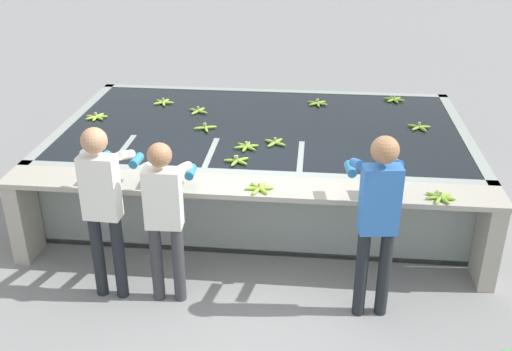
# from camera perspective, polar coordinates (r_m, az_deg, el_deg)

# --- Properties ---
(ground_plane) EXTENTS (80.00, 80.00, 0.00)m
(ground_plane) POSITION_cam_1_polar(r_m,az_deg,el_deg) (5.95, -1.01, -9.89)
(ground_plane) COLOR gray
(ground_plane) RESTS_ON ground
(wash_tank) EXTENTS (4.78, 2.81, 0.92)m
(wash_tank) POSITION_cam_1_polar(r_m,az_deg,el_deg) (7.32, 0.65, 1.41)
(wash_tank) COLOR gray
(wash_tank) RESTS_ON ground
(work_ledge) EXTENTS (4.78, 0.45, 0.92)m
(work_ledge) POSITION_cam_1_polar(r_m,az_deg,el_deg) (5.78, -0.80, -3.26)
(work_ledge) COLOR #A8A393
(work_ledge) RESTS_ON ground
(worker_0) EXTENTS (0.43, 0.72, 1.68)m
(worker_0) POSITION_cam_1_polar(r_m,az_deg,el_deg) (5.42, -14.37, -2.08)
(worker_0) COLOR #1E2328
(worker_0) RESTS_ON ground
(worker_1) EXTENTS (0.42, 0.71, 1.56)m
(worker_1) POSITION_cam_1_polar(r_m,az_deg,el_deg) (5.30, -8.70, -3.17)
(worker_1) COLOR #38383D
(worker_1) RESTS_ON ground
(worker_2) EXTENTS (0.47, 0.74, 1.71)m
(worker_2) POSITION_cam_1_polar(r_m,az_deg,el_deg) (5.10, 11.53, -3.29)
(worker_2) COLOR #1E2328
(worker_2) RESTS_ON ground
(banana_bunch_floating_0) EXTENTS (0.28, 0.28, 0.08)m
(banana_bunch_floating_0) POSITION_cam_1_polar(r_m,az_deg,el_deg) (7.04, -4.86, 4.58)
(banana_bunch_floating_0) COLOR #8CB738
(banana_bunch_floating_0) RESTS_ON wash_tank
(banana_bunch_floating_1) EXTENTS (0.27, 0.28, 0.08)m
(banana_bunch_floating_1) POSITION_cam_1_polar(r_m,az_deg,el_deg) (6.48, -0.93, 2.78)
(banana_bunch_floating_1) COLOR #7FAD33
(banana_bunch_floating_1) RESTS_ON wash_tank
(banana_bunch_floating_2) EXTENTS (0.27, 0.28, 0.08)m
(banana_bunch_floating_2) POSITION_cam_1_polar(r_m,az_deg,el_deg) (7.89, 5.87, 6.88)
(banana_bunch_floating_2) COLOR #75A333
(banana_bunch_floating_2) RESTS_ON wash_tank
(banana_bunch_floating_3) EXTENTS (0.26, 0.26, 0.08)m
(banana_bunch_floating_3) POSITION_cam_1_polar(r_m,az_deg,el_deg) (6.59, 1.82, 3.16)
(banana_bunch_floating_3) COLOR #8CB738
(banana_bunch_floating_3) RESTS_ON wash_tank
(banana_bunch_floating_4) EXTENTS (0.28, 0.27, 0.08)m
(banana_bunch_floating_4) POSITION_cam_1_polar(r_m,az_deg,el_deg) (7.28, 15.27, 4.48)
(banana_bunch_floating_4) COLOR #7FAD33
(banana_bunch_floating_4) RESTS_ON wash_tank
(banana_bunch_floating_5) EXTENTS (0.28, 0.28, 0.08)m
(banana_bunch_floating_5) POSITION_cam_1_polar(r_m,az_deg,el_deg) (7.61, -14.99, 5.42)
(banana_bunch_floating_5) COLOR #9EC642
(banana_bunch_floating_5) RESTS_ON wash_tank
(banana_bunch_floating_6) EXTENTS (0.27, 0.28, 0.08)m
(banana_bunch_floating_6) POSITION_cam_1_polar(r_m,az_deg,el_deg) (6.14, -1.83, 1.43)
(banana_bunch_floating_6) COLOR #7FAD33
(banana_bunch_floating_6) RESTS_ON wash_tank
(banana_bunch_floating_7) EXTENTS (0.26, 0.28, 0.08)m
(banana_bunch_floating_7) POSITION_cam_1_polar(r_m,az_deg,el_deg) (7.97, -8.82, 6.91)
(banana_bunch_floating_7) COLOR #9EC642
(banana_bunch_floating_7) RESTS_ON wash_tank
(banana_bunch_floating_8) EXTENTS (0.28, 0.28, 0.08)m
(banana_bunch_floating_8) POSITION_cam_1_polar(r_m,az_deg,el_deg) (8.20, 13.01, 7.08)
(banana_bunch_floating_8) COLOR #75A333
(banana_bunch_floating_8) RESTS_ON wash_tank
(banana_bunch_floating_9) EXTENTS (0.27, 0.27, 0.08)m
(banana_bunch_floating_9) POSITION_cam_1_polar(r_m,az_deg,el_deg) (7.59, -5.54, 6.14)
(banana_bunch_floating_9) COLOR #93BC3D
(banana_bunch_floating_9) RESTS_ON wash_tank
(banana_bunch_ledge_0) EXTENTS (0.28, 0.28, 0.08)m
(banana_bunch_ledge_0) POSITION_cam_1_polar(r_m,az_deg,el_deg) (5.65, 17.13, -1.98)
(banana_bunch_ledge_0) COLOR #7FAD33
(banana_bunch_ledge_0) RESTS_ON work_ledge
(banana_bunch_ledge_1) EXTENTS (0.28, 0.28, 0.08)m
(banana_bunch_ledge_1) POSITION_cam_1_polar(r_m,az_deg,el_deg) (5.56, 0.32, -1.21)
(banana_bunch_ledge_1) COLOR #8CB738
(banana_bunch_ledge_1) RESTS_ON work_ledge
(knife_0) EXTENTS (0.17, 0.33, 0.02)m
(knife_0) POSITION_cam_1_polar(r_m,az_deg,el_deg) (6.10, -15.78, 0.20)
(knife_0) COLOR silver
(knife_0) RESTS_ON work_ledge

